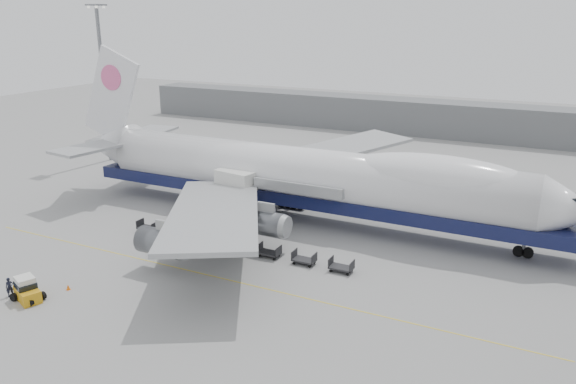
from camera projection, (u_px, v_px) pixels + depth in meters
The scene contains 16 objects.
ground at pixel (253, 255), 58.04m from camera, with size 260.00×260.00×0.00m, color gray.
apron_line at pixel (221, 278), 52.92m from camera, with size 60.00×0.15×0.01m, color gold.
hangar at pixel (375, 114), 120.98m from camera, with size 110.00×8.00×7.00m, color slate.
floodlight_mast at pixel (103, 76), 92.14m from camera, with size 2.40×2.40×25.43m.
airliner at pixel (308, 175), 66.32m from camera, with size 67.00×55.30×19.98m.
catering_truck at pixel (237, 192), 67.29m from camera, with size 5.57×4.24×6.15m.
baggage_tug at pixel (27, 290), 48.68m from camera, with size 3.22×2.50×2.09m.
ground_worker at pixel (10, 287), 49.29m from camera, with size 0.64×0.42×1.76m, color black.
traffic_cone at pixel (68, 287), 50.64m from camera, with size 0.36×0.36×0.52m.
dolly_0 at pixel (148, 227), 64.22m from camera, with size 2.30×1.35×1.30m.
dolly_1 at pixel (176, 233), 62.53m from camera, with size 2.30×1.35×1.30m.
dolly_2 at pixel (205, 239), 60.84m from camera, with size 2.30×1.35×1.30m.
dolly_3 at pixel (236, 245), 59.16m from camera, with size 2.30×1.35×1.30m.
dolly_4 at pixel (269, 252), 57.47m from camera, with size 2.30×1.35×1.30m.
dolly_5 at pixel (304, 259), 55.79m from camera, with size 2.30×1.35×1.30m.
dolly_6 at pixel (341, 267), 54.10m from camera, with size 2.30×1.35×1.30m.
Camera 1 is at (27.09, -46.15, 23.67)m, focal length 35.00 mm.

